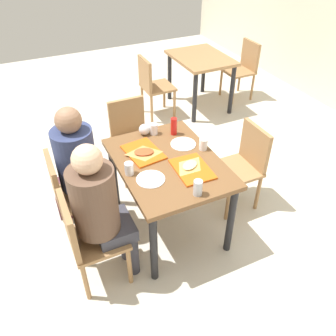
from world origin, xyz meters
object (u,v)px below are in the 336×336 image
(chair_near_right, at_px, (86,236))
(background_chair_near, at_px, (152,84))
(chair_far_side, at_px, (244,162))
(soda_can, at_px, (198,188))
(paper_plate_center, at_px, (183,144))
(pizza_slice_a, at_px, (144,152))
(foil_bundle, at_px, (144,129))
(condiment_bottle, at_px, (174,126))
(chair_near_left, at_px, (69,192))
(background_table, at_px, (201,65))
(person_in_red, at_px, (82,164))
(handbag, at_px, (66,197))
(tray_red_far, at_px, (192,169))
(plastic_cup_b, at_px, (129,169))
(main_table, at_px, (168,171))
(paper_plate_near_edge, at_px, (151,179))
(background_chair_far, at_px, (243,66))
(person_in_brown_jacket, at_px, (100,206))
(pizza_slice_b, at_px, (190,165))
(chair_left_end, at_px, (131,133))
(plastic_cup_a, at_px, (203,144))
(tray_red_near, at_px, (143,152))

(chair_near_right, height_order, background_chair_near, same)
(chair_far_side, height_order, soda_can, soda_can)
(paper_plate_center, bearing_deg, background_chair_near, 165.50)
(pizza_slice_a, height_order, foil_bundle, foil_bundle)
(condiment_bottle, xyz_separation_m, background_chair_near, (-1.63, 0.47, -0.34))
(chair_near_left, xyz_separation_m, background_table, (-1.71, 2.21, 0.13))
(paper_plate_center, height_order, foil_bundle, foil_bundle)
(person_in_red, distance_m, handbag, 0.70)
(chair_near_right, height_order, tray_red_far, chair_near_right)
(plastic_cup_b, bearing_deg, main_table, 94.51)
(paper_plate_near_edge, xyz_separation_m, background_chair_far, (-2.14, 2.38, -0.26))
(handbag, bearing_deg, background_table, 121.46)
(paper_plate_center, xyz_separation_m, soda_can, (0.62, -0.20, 0.06))
(background_chair_near, bearing_deg, plastic_cup_b, -27.23)
(chair_near_left, xyz_separation_m, background_chair_near, (-1.71, 1.48, 0.00))
(main_table, relative_size, tray_red_far, 2.99)
(paper_plate_near_edge, distance_m, background_table, 2.71)
(person_in_brown_jacket, xyz_separation_m, tray_red_far, (-0.08, 0.77, 0.02))
(paper_plate_near_edge, bearing_deg, pizza_slice_a, 166.75)
(tray_red_far, height_order, paper_plate_center, tray_red_far)
(background_chair_near, bearing_deg, pizza_slice_b, -15.10)
(chair_left_end, bearing_deg, background_chair_far, 116.12)
(chair_near_left, bearing_deg, person_in_brown_jacket, 14.56)
(chair_far_side, relative_size, person_in_brown_jacket, 0.67)
(chair_near_right, xyz_separation_m, plastic_cup_a, (-0.30, 1.13, 0.31))
(pizza_slice_b, xyz_separation_m, condiment_bottle, (-0.51, 0.11, 0.06))
(paper_plate_center, relative_size, background_chair_near, 0.26)
(tray_red_far, relative_size, soda_can, 2.95)
(condiment_bottle, xyz_separation_m, foil_bundle, (-0.11, -0.24, -0.03))
(person_in_red, distance_m, paper_plate_near_edge, 0.61)
(paper_plate_center, xyz_separation_m, background_chair_near, (-1.82, 0.47, -0.26))
(pizza_slice_b, relative_size, foil_bundle, 2.54)
(background_chair_far, bearing_deg, chair_left_end, -63.88)
(plastic_cup_a, relative_size, background_chair_far, 0.12)
(plastic_cup_b, bearing_deg, tray_red_near, 136.99)
(handbag, bearing_deg, pizza_slice_b, 49.64)
(condiment_bottle, bearing_deg, chair_near_right, -58.41)
(paper_plate_center, relative_size, paper_plate_near_edge, 1.00)
(chair_far_side, xyz_separation_m, plastic_cup_a, (-0.03, -0.44, 0.31))
(plastic_cup_b, relative_size, background_table, 0.11)
(person_in_brown_jacket, relative_size, pizza_slice_a, 4.63)
(chair_near_left, distance_m, person_in_red, 0.28)
(chair_near_right, xyz_separation_m, plastic_cup_b, (-0.24, 0.44, 0.31))
(person_in_red, height_order, plastic_cup_b, person_in_red)
(paper_plate_center, bearing_deg, condiment_bottle, 180.00)
(soda_can, distance_m, background_chair_far, 3.26)
(tray_red_near, distance_m, pizza_slice_a, 0.03)
(chair_left_end, bearing_deg, paper_plate_near_edge, -11.52)
(chair_near_right, relative_size, condiment_bottle, 5.21)
(condiment_bottle, height_order, background_chair_near, condiment_bottle)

